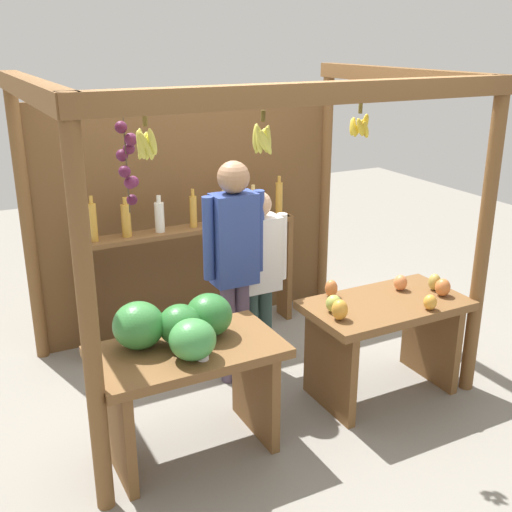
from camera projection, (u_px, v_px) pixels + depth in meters
name	position (u px, v px, depth m)	size (l,w,h in m)	color
ground_plane	(244.00, 370.00, 4.99)	(12.00, 12.00, 0.00)	gray
market_stall	(218.00, 193.00, 4.90)	(2.86, 2.10, 2.27)	brown
fruit_counter_left	(183.00, 353.00, 3.83)	(1.15, 0.69, 1.02)	brown
fruit_counter_right	(384.00, 326.00, 4.52)	(1.15, 0.64, 0.87)	brown
bottle_shelf_unit	(193.00, 250.00, 5.31)	(1.83, 0.22, 1.36)	brown
vendor_man	(234.00, 253.00, 4.54)	(0.48, 0.23, 1.70)	#57475E
vendor_woman	(258.00, 268.00, 4.74)	(0.48, 0.20, 1.45)	#2E4743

